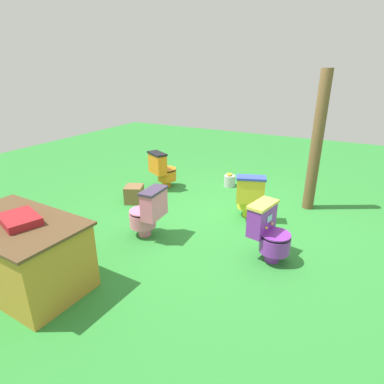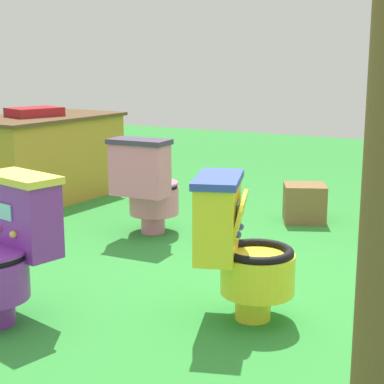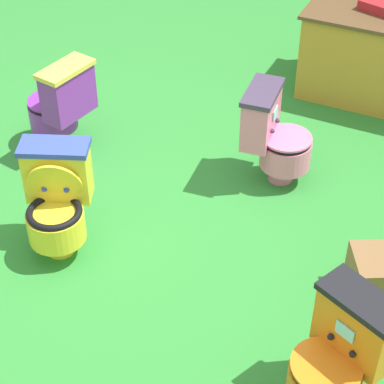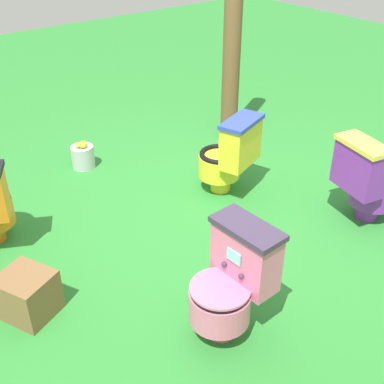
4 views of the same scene
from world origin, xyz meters
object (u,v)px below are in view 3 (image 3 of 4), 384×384
(toilet_yellow, at_px, (57,200))
(toilet_purple, at_px, (60,104))
(small_crate, at_px, (376,276))
(toilet_pink, at_px, (275,136))
(toilet_orange, at_px, (339,357))

(toilet_yellow, bearing_deg, toilet_purple, -79.46)
(small_crate, bearing_deg, toilet_purple, 165.61)
(toilet_yellow, xyz_separation_m, small_crate, (1.99, 0.34, -0.22))
(toilet_pink, relative_size, toilet_orange, 1.00)
(toilet_purple, height_order, small_crate, toilet_purple)
(toilet_yellow, bearing_deg, toilet_pink, -150.46)
(toilet_purple, xyz_separation_m, toilet_orange, (2.51, -1.52, 0.00))
(toilet_pink, bearing_deg, toilet_yellow, -43.88)
(toilet_orange, distance_m, toilet_yellow, 2.01)
(toilet_purple, bearing_deg, toilet_orange, -108.64)
(toilet_purple, relative_size, toilet_orange, 1.00)
(small_crate, bearing_deg, toilet_orange, -93.44)
(toilet_pink, height_order, toilet_purple, same)
(toilet_pink, distance_m, small_crate, 1.30)
(toilet_purple, height_order, toilet_orange, same)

